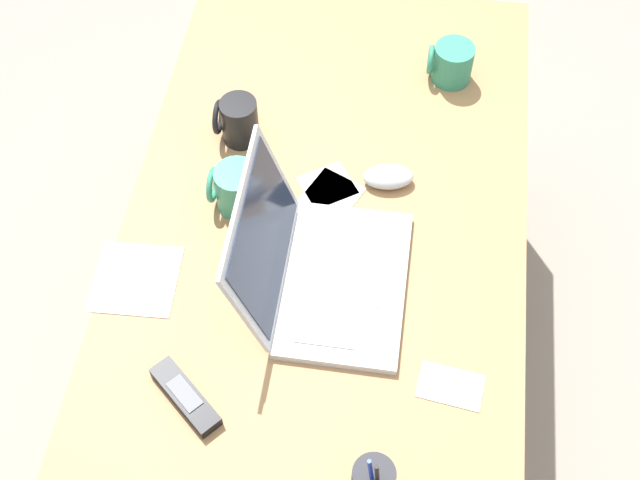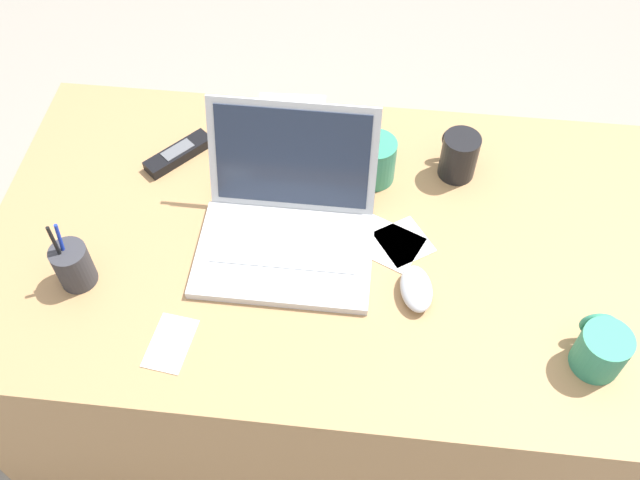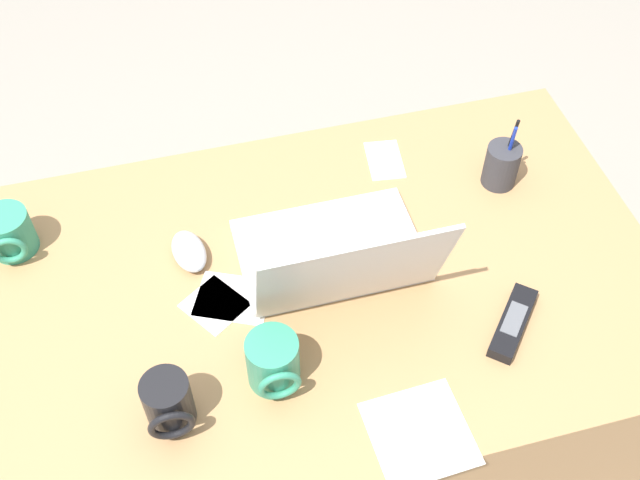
# 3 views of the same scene
# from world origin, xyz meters

# --- Properties ---
(ground_plane) EXTENTS (6.00, 6.00, 0.00)m
(ground_plane) POSITION_xyz_m (0.00, 0.00, 0.00)
(ground_plane) COLOR gray
(desk) EXTENTS (1.49, 0.81, 0.70)m
(desk) POSITION_xyz_m (0.00, 0.00, 0.35)
(desk) COLOR #A87C4F
(desk) RESTS_ON ground
(laptop) EXTENTS (0.35, 0.31, 0.25)m
(laptop) POSITION_xyz_m (-0.12, -0.01, 0.75)
(laptop) COLOR silver
(laptop) RESTS_ON desk
(computer_mouse) EXTENTS (0.08, 0.11, 0.04)m
(computer_mouse) POSITION_xyz_m (0.14, -0.12, 0.72)
(computer_mouse) COLOR silver
(computer_mouse) RESTS_ON desk
(coffee_mug_white) EXTENTS (0.08, 0.09, 0.11)m
(coffee_mug_white) POSITION_xyz_m (0.22, 0.22, 0.76)
(coffee_mug_white) COLOR black
(coffee_mug_white) RESTS_ON desk
(coffee_mug_tall) EXTENTS (0.09, 0.10, 0.09)m
(coffee_mug_tall) POSITION_xyz_m (0.46, -0.23, 0.75)
(coffee_mug_tall) COLOR #338C6B
(coffee_mug_tall) RESTS_ON desk
(coffee_mug_spare) EXTENTS (0.09, 0.10, 0.10)m
(coffee_mug_spare) POSITION_xyz_m (0.04, 0.18, 0.75)
(coffee_mug_spare) COLOR #338C6B
(coffee_mug_spare) RESTS_ON desk
(cordless_phone) EXTENTS (0.14, 0.15, 0.03)m
(cordless_phone) POSITION_xyz_m (-0.40, 0.19, 0.71)
(cordless_phone) COLOR black
(cordless_phone) RESTS_ON desk
(pen_holder) EXTENTS (0.07, 0.07, 0.17)m
(pen_holder) POSITION_xyz_m (-0.52, -0.15, 0.75)
(pen_holder) COLOR #333338
(pen_holder) RESTS_ON desk
(paper_note_near_laptop) EXTENTS (0.17, 0.15, 0.00)m
(paper_note_near_laptop) POSITION_xyz_m (0.08, 0.00, 0.70)
(paper_note_near_laptop) COLOR white
(paper_note_near_laptop) RESTS_ON desk
(paper_note_left) EXTENTS (0.09, 0.12, 0.00)m
(paper_note_left) POSITION_xyz_m (-0.31, -0.27, 0.70)
(paper_note_left) COLOR white
(paper_note_left) RESTS_ON desk
(paper_note_right) EXTENTS (0.14, 0.14, 0.00)m
(paper_note_right) POSITION_xyz_m (0.11, 0.01, 0.70)
(paper_note_right) COLOR white
(paper_note_right) RESTS_ON desk
(paper_note_front) EXTENTS (0.17, 0.17, 0.00)m
(paper_note_front) POSITION_xyz_m (-0.17, 0.34, 0.70)
(paper_note_front) COLOR white
(paper_note_front) RESTS_ON desk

